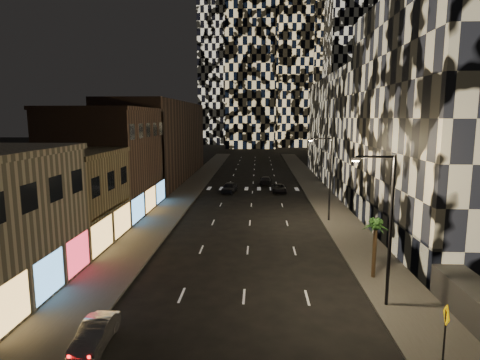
# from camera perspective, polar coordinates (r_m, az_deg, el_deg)

# --- Properties ---
(sidewalk_left) EXTENTS (4.00, 120.00, 0.15)m
(sidewalk_left) POSITION_cam_1_polar(r_m,az_deg,el_deg) (64.91, -7.05, -1.10)
(sidewalk_left) COLOR #47443F
(sidewalk_left) RESTS_ON ground
(sidewalk_right) EXTENTS (4.00, 120.00, 0.15)m
(sidewalk_right) POSITION_cam_1_polar(r_m,az_deg,el_deg) (64.65, 10.72, -1.23)
(sidewalk_right) COLOR #47443F
(sidewalk_right) RESTS_ON ground
(curb_left) EXTENTS (0.20, 120.00, 0.15)m
(curb_left) POSITION_cam_1_polar(r_m,az_deg,el_deg) (64.60, -5.21, -1.12)
(curb_left) COLOR #4C4C47
(curb_left) RESTS_ON ground
(curb_right) EXTENTS (0.20, 120.00, 0.15)m
(curb_right) POSITION_cam_1_polar(r_m,az_deg,el_deg) (64.39, 8.86, -1.22)
(curb_right) COLOR #4C4C47
(curb_right) RESTS_ON ground
(retail_tan) EXTENTS (10.00, 10.00, 8.00)m
(retail_tan) POSITION_cam_1_polar(r_m,az_deg,el_deg) (39.09, -24.63, -2.64)
(retail_tan) COLOR #877551
(retail_tan) RESTS_ON ground
(retail_brown) EXTENTS (10.00, 15.00, 12.00)m
(retail_brown) POSITION_cam_1_polar(r_m,az_deg,el_deg) (50.10, -18.29, 2.41)
(retail_brown) COLOR brown
(retail_brown) RESTS_ON ground
(retail_filler_left) EXTENTS (10.00, 40.00, 14.00)m
(retail_filler_left) POSITION_cam_1_polar(r_m,az_deg,el_deg) (75.29, -11.15, 5.48)
(retail_filler_left) COLOR brown
(retail_filler_left) RESTS_ON ground
(midrise_right) EXTENTS (16.00, 25.00, 22.00)m
(midrise_right) POSITION_cam_1_polar(r_m,az_deg,el_deg) (42.12, 29.93, 7.36)
(midrise_right) COLOR #232326
(midrise_right) RESTS_ON ground
(midrise_base) EXTENTS (0.60, 25.00, 3.00)m
(midrise_base) POSITION_cam_1_polar(r_m,az_deg,el_deg) (40.42, 19.08, -5.59)
(midrise_base) COLOR #383838
(midrise_base) RESTS_ON ground
(midrise_filler_right) EXTENTS (16.00, 40.00, 18.00)m
(midrise_filler_right) POSITION_cam_1_polar(r_m,az_deg,el_deg) (72.62, 18.03, 6.68)
(midrise_filler_right) COLOR #232326
(midrise_filler_right) RESTS_ON ground
(tower_right_mid) EXTENTS (20.00, 20.00, 100.00)m
(tower_right_mid) POSITION_cam_1_polar(r_m,az_deg,el_deg) (156.76, 16.43, 22.86)
(tower_right_mid) COLOR black
(tower_right_mid) RESTS_ON ground
(tower_left_back) EXTENTS (24.00, 24.00, 120.00)m
(tower_left_back) POSITION_cam_1_polar(r_m,az_deg,el_deg) (185.01, -1.60, 24.17)
(tower_left_back) COLOR black
(tower_left_back) RESTS_ON ground
(tower_center_low) EXTENTS (18.00, 18.00, 95.00)m
(tower_center_low) POSITION_cam_1_polar(r_m,az_deg,el_deg) (157.27, 1.63, 22.22)
(tower_center_low) COLOR black
(tower_center_low) RESTS_ON ground
(streetlight_near) EXTENTS (2.55, 0.25, 9.00)m
(streetlight_near) POSITION_cam_1_polar(r_m,az_deg,el_deg) (24.92, 20.16, -5.39)
(streetlight_near) COLOR black
(streetlight_near) RESTS_ON sidewalk_right
(streetlight_far) EXTENTS (2.55, 0.25, 9.00)m
(streetlight_far) POSITION_cam_1_polar(r_m,az_deg,el_deg) (44.07, 12.40, 0.98)
(streetlight_far) COLOR black
(streetlight_far) RESTS_ON sidewalk_right
(car_silver_parked) EXTENTS (1.36, 3.83, 1.26)m
(car_silver_parked) POSITION_cam_1_polar(r_m,az_deg,el_deg) (22.53, -19.88, -19.85)
(car_silver_parked) COLOR #9E9DA2
(car_silver_parked) RESTS_ON ground
(car_dark_midlane) EXTENTS (2.45, 4.78, 1.56)m
(car_dark_midlane) POSITION_cam_1_polar(r_m,az_deg,el_deg) (60.60, -1.54, -1.07)
(car_dark_midlane) COLOR black
(car_dark_midlane) RESTS_ON ground
(car_dark_oncoming) EXTENTS (2.24, 4.87, 1.38)m
(car_dark_oncoming) POSITION_cam_1_polar(r_m,az_deg,el_deg) (68.11, 3.67, -0.05)
(car_dark_oncoming) COLOR black
(car_dark_oncoming) RESTS_ON ground
(car_dark_rightlane) EXTENTS (2.22, 4.55, 1.25)m
(car_dark_rightlane) POSITION_cam_1_polar(r_m,az_deg,el_deg) (60.98, 5.54, -1.20)
(car_dark_rightlane) COLOR black
(car_dark_rightlane) RESTS_ON ground
(ped_sign) EXTENTS (0.27, 0.97, 2.97)m
(ped_sign) POSITION_cam_1_polar(r_m,az_deg,el_deg) (20.96, 27.21, -17.80)
(ped_sign) COLOR black
(ped_sign) RESTS_ON sidewalk_right
(palm_tree) EXTENTS (2.14, 2.16, 4.23)m
(palm_tree) POSITION_cam_1_polar(r_m,az_deg,el_deg) (29.45, 18.72, -6.59)
(palm_tree) COLOR #47331E
(palm_tree) RESTS_ON sidewalk_right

